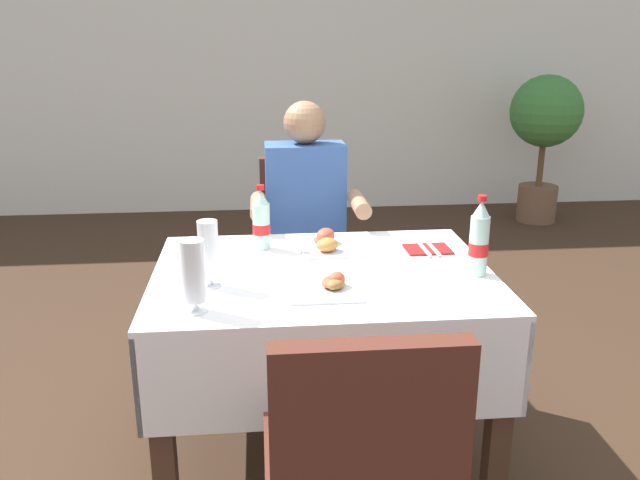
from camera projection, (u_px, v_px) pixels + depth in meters
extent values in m
plane|color=#382619|center=(304.00, 471.00, 2.43)|extent=(11.00, 11.00, 0.00)
cube|color=silver|center=(271.00, 38.00, 5.59)|extent=(11.00, 0.12, 2.99)
cube|color=white|center=(323.00, 273.00, 2.30)|extent=(1.18, 0.89, 0.02)
cube|color=white|center=(337.00, 379.00, 1.94)|extent=(1.18, 0.02, 0.32)
cube|color=white|center=(312.00, 275.00, 2.76)|extent=(1.18, 0.02, 0.32)
cube|color=white|center=(158.00, 324.00, 2.30)|extent=(0.02, 0.89, 0.32)
cube|color=white|center=(480.00, 311.00, 2.40)|extent=(0.02, 0.89, 0.32)
cube|color=#472D1E|center=(163.00, 439.00, 2.00)|extent=(0.07, 0.07, 0.73)
cube|color=#472D1E|center=(499.00, 420.00, 2.10)|extent=(0.07, 0.07, 0.73)
cube|color=#472D1E|center=(187.00, 330.00, 2.73)|extent=(0.07, 0.07, 0.73)
cube|color=#472D1E|center=(436.00, 320.00, 2.82)|extent=(0.07, 0.07, 0.73)
cube|color=#4C2319|center=(307.00, 268.00, 3.08)|extent=(0.44, 0.44, 0.08)
cube|color=#4C2319|center=(303.00, 201.00, 3.24)|extent=(0.42, 0.06, 0.44)
cube|color=black|center=(273.00, 337.00, 2.98)|extent=(0.04, 0.04, 0.45)
cube|color=black|center=(347.00, 334.00, 3.01)|extent=(0.04, 0.04, 0.45)
cube|color=black|center=(271.00, 307.00, 3.31)|extent=(0.04, 0.04, 0.45)
cube|color=black|center=(338.00, 304.00, 3.34)|extent=(0.04, 0.04, 0.45)
cube|color=#4C2319|center=(352.00, 469.00, 1.67)|extent=(0.44, 0.44, 0.08)
cube|color=#4C2319|center=(370.00, 439.00, 1.35)|extent=(0.42, 0.06, 0.44)
cylinder|color=#282D42|center=(292.00, 339.00, 2.96)|extent=(0.10, 0.10, 0.45)
cylinder|color=#282D42|center=(328.00, 338.00, 2.98)|extent=(0.10, 0.10, 0.45)
cube|color=#282D42|center=(307.00, 267.00, 3.04)|extent=(0.34, 0.36, 0.12)
cube|color=#385B9E|center=(305.00, 198.00, 3.02)|extent=(0.36, 0.20, 0.50)
sphere|color=#997051|center=(305.00, 122.00, 2.91)|extent=(0.19, 0.19, 0.19)
cylinder|color=#997051|center=(258.00, 206.00, 2.77)|extent=(0.07, 0.26, 0.07)
cylinder|color=#997051|center=(359.00, 204.00, 2.81)|extent=(0.07, 0.26, 0.07)
cube|color=white|center=(325.00, 289.00, 2.11)|extent=(0.23, 0.23, 0.01)
ellipsoid|color=#C14C33|center=(337.00, 279.00, 2.11)|extent=(0.08, 0.08, 0.05)
ellipsoid|color=#99602D|center=(336.00, 284.00, 2.10)|extent=(0.09, 0.09, 0.03)
ellipsoid|color=#C14C33|center=(332.00, 282.00, 2.12)|extent=(0.10, 0.11, 0.03)
cube|color=white|center=(330.00, 248.00, 2.51)|extent=(0.23, 0.23, 0.01)
ellipsoid|color=#B77A38|center=(327.00, 245.00, 2.45)|extent=(0.11, 0.11, 0.05)
ellipsoid|color=#C14C33|center=(326.00, 236.00, 2.54)|extent=(0.10, 0.11, 0.06)
ellipsoid|color=#C14C33|center=(320.00, 240.00, 2.55)|extent=(0.05, 0.07, 0.02)
cylinder|color=white|center=(196.00, 311.00, 1.96)|extent=(0.07, 0.07, 0.01)
cylinder|color=white|center=(196.00, 305.00, 1.95)|extent=(0.02, 0.02, 0.03)
cylinder|color=white|center=(193.00, 271.00, 1.92)|extent=(0.07, 0.07, 0.19)
cylinder|color=black|center=(194.00, 276.00, 1.92)|extent=(0.07, 0.07, 0.15)
cylinder|color=white|center=(210.00, 286.00, 2.15)|extent=(0.07, 0.07, 0.01)
cylinder|color=white|center=(210.00, 280.00, 2.14)|extent=(0.02, 0.02, 0.03)
cylinder|color=white|center=(208.00, 249.00, 2.11)|extent=(0.07, 0.07, 0.19)
cylinder|color=#C68928|center=(209.00, 255.00, 2.12)|extent=(0.06, 0.06, 0.15)
cylinder|color=silver|center=(479.00, 246.00, 2.22)|extent=(0.07, 0.07, 0.21)
cylinder|color=red|center=(478.00, 249.00, 2.23)|extent=(0.07, 0.07, 0.05)
cone|color=silver|center=(481.00, 209.00, 2.19)|extent=(0.06, 0.06, 0.05)
cylinder|color=red|center=(482.00, 198.00, 2.17)|extent=(0.03, 0.03, 0.02)
cylinder|color=silver|center=(261.00, 226.00, 2.50)|extent=(0.07, 0.07, 0.18)
cylinder|color=red|center=(261.00, 229.00, 2.50)|extent=(0.07, 0.07, 0.04)
cone|color=silver|center=(261.00, 197.00, 2.46)|extent=(0.06, 0.06, 0.05)
cylinder|color=red|center=(260.00, 187.00, 2.45)|extent=(0.03, 0.03, 0.02)
cube|color=maroon|center=(428.00, 249.00, 2.50)|extent=(0.17, 0.13, 0.01)
cube|color=silver|center=(423.00, 248.00, 2.50)|extent=(0.02, 0.19, 0.01)
cube|color=silver|center=(432.00, 247.00, 2.50)|extent=(0.02, 0.19, 0.01)
cylinder|color=brown|center=(537.00, 203.00, 5.58)|extent=(0.32, 0.32, 0.30)
cylinder|color=brown|center=(541.00, 163.00, 5.48)|extent=(0.05, 0.05, 0.39)
sphere|color=#387533|center=(546.00, 111.00, 5.35)|extent=(0.58, 0.58, 0.58)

